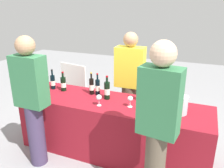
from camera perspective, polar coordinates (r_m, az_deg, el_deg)
The scene contains 18 objects.
ground_plane at distance 3.43m, azimuth 0.00°, elevation -16.56°, with size 12.00×12.00×0.00m, color gray.
tasting_table at distance 3.21m, azimuth 0.00°, elevation -10.88°, with size 2.58×0.73×0.78m, color maroon.
wine_bottle_0 at distance 3.57m, azimuth -14.62°, elevation 0.51°, with size 0.07×0.07×0.31m.
wine_bottle_1 at distance 3.46m, azimuth -12.10°, elevation 0.04°, with size 0.08×0.08×0.29m.
wine_bottle_2 at distance 3.26m, azimuth -5.15°, elevation -0.55°, with size 0.07×0.07×0.33m.
wine_bottle_3 at distance 3.24m, azimuth -3.63°, elevation -0.74°, with size 0.07×0.07×0.32m.
wine_bottle_4 at distance 3.08m, azimuth -1.26°, elevation -1.60°, with size 0.08×0.08×0.33m.
wine_bottle_5 at distance 3.06m, azimuth 7.05°, elevation -2.25°, with size 0.07×0.07×0.30m.
wine_bottle_6 at distance 2.93m, azimuth 10.60°, elevation -3.21°, with size 0.07×0.07×0.31m.
wine_bottle_7 at distance 2.93m, azimuth 14.15°, elevation -3.41°, with size 0.08×0.08×0.33m.
wine_glass_0 at distance 2.89m, azimuth -3.30°, elevation -3.44°, with size 0.07×0.07×0.15m.
wine_glass_1 at distance 2.85m, azimuth 4.60°, elevation -3.76°, with size 0.07×0.07×0.15m.
wine_glass_2 at distance 2.76m, azimuth 10.24°, elevation -4.89°, with size 0.07×0.07×0.15m.
ice_bucket at distance 2.80m, azimuth 16.61°, elevation -5.03°, with size 0.19×0.19×0.22m, color silver.
server_pouring at distance 3.52m, azimuth 4.44°, elevation 0.54°, with size 0.45×0.26×1.64m.
guest_0 at distance 2.94m, azimuth -19.45°, elevation -3.55°, with size 0.39×0.23×1.69m.
guest_1 at distance 2.19m, azimuth 11.45°, elevation -9.69°, with size 0.40×0.25×1.74m.
menu_board at distance 4.48m, azimuth -9.52°, elevation -0.98°, with size 0.61×0.03×0.95m, color white.
Camera 1 is at (1.06, -2.56, 2.01)m, focal length 36.45 mm.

